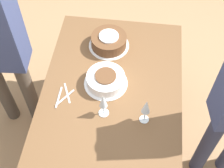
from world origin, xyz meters
name	(u,v)px	position (x,y,z in m)	size (l,w,h in m)	color
ground_plane	(112,136)	(0.00, 0.00, 0.00)	(12.00, 12.00, 0.00)	#A87F56
dining_table	(112,97)	(0.00, 0.00, 0.62)	(1.38, 0.96, 0.73)	brown
cake_center_white	(106,80)	(-0.04, -0.05, 0.77)	(0.31, 0.31, 0.09)	white
cake_front_chocolate	(109,41)	(-0.40, -0.07, 0.78)	(0.31, 0.31, 0.11)	white
wine_glass_near	(146,107)	(0.22, 0.24, 0.88)	(0.06, 0.06, 0.22)	silver
wine_glass_far	(103,102)	(0.20, -0.03, 0.87)	(0.07, 0.07, 0.20)	silver
fork_pile	(64,96)	(0.11, -0.32, 0.74)	(0.21, 0.11, 0.01)	silver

